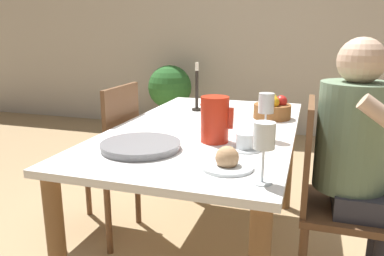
# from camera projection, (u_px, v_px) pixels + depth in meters

# --- Properties ---
(ground_plane) EXTENTS (20.00, 20.00, 0.00)m
(ground_plane) POSITION_uv_depth(u_px,v_px,m) (205.00, 255.00, 2.10)
(ground_plane) COLOR tan
(wall_back) EXTENTS (10.00, 0.06, 2.60)m
(wall_back) POSITION_uv_depth(u_px,v_px,m) (271.00, 25.00, 4.39)
(wall_back) COLOR beige
(wall_back) RESTS_ON ground_plane
(dining_table) EXTENTS (0.88, 1.60, 0.74)m
(dining_table) POSITION_uv_depth(u_px,v_px,m) (206.00, 146.00, 1.94)
(dining_table) COLOR white
(dining_table) RESTS_ON ground_plane
(chair_person_side) EXTENTS (0.42, 0.42, 0.92)m
(chair_person_side) POSITION_uv_depth(u_px,v_px,m) (333.00, 198.00, 1.66)
(chair_person_side) COLOR brown
(chair_person_side) RESTS_ON ground_plane
(chair_opposite) EXTENTS (0.42, 0.42, 0.92)m
(chair_opposite) POSITION_uv_depth(u_px,v_px,m) (105.00, 158.00, 2.20)
(chair_opposite) COLOR brown
(chair_opposite) RESTS_ON ground_plane
(person_seated) EXTENTS (0.39, 0.41, 1.19)m
(person_seated) POSITION_uv_depth(u_px,v_px,m) (360.00, 154.00, 1.58)
(person_seated) COLOR #33333D
(person_seated) RESTS_ON ground_plane
(red_pitcher) EXTENTS (0.15, 0.12, 0.20)m
(red_pitcher) POSITION_uv_depth(u_px,v_px,m) (215.00, 119.00, 1.63)
(red_pitcher) COLOR red
(red_pitcher) RESTS_ON dining_table
(wine_glass_water) EXTENTS (0.07, 0.07, 0.21)m
(wine_glass_water) POSITION_uv_depth(u_px,v_px,m) (266.00, 105.00, 1.65)
(wine_glass_water) COLOR white
(wine_glass_water) RESTS_ON dining_table
(wine_glass_juice) EXTENTS (0.07, 0.07, 0.20)m
(wine_glass_juice) POSITION_uv_depth(u_px,v_px,m) (264.00, 139.00, 1.16)
(wine_glass_juice) COLOR white
(wine_glass_juice) RESTS_ON dining_table
(teacup_near_person) EXTENTS (0.14, 0.14, 0.07)m
(teacup_near_person) POSITION_uv_depth(u_px,v_px,m) (246.00, 143.00, 1.53)
(teacup_near_person) COLOR silver
(teacup_near_person) RESTS_ON dining_table
(teacup_across) EXTENTS (0.14, 0.14, 0.07)m
(teacup_across) POSITION_uv_depth(u_px,v_px,m) (212.00, 125.00, 1.82)
(teacup_across) COLOR silver
(teacup_across) RESTS_ON dining_table
(serving_tray) EXTENTS (0.33, 0.33, 0.03)m
(serving_tray) POSITION_uv_depth(u_px,v_px,m) (141.00, 146.00, 1.54)
(serving_tray) COLOR gray
(serving_tray) RESTS_ON dining_table
(bread_plate) EXTENTS (0.19, 0.19, 0.08)m
(bread_plate) POSITION_uv_depth(u_px,v_px,m) (227.00, 161.00, 1.32)
(bread_plate) COLOR silver
(bread_plate) RESTS_ON dining_table
(fruit_bowl) EXTENTS (0.21, 0.21, 0.13)m
(fruit_bowl) POSITION_uv_depth(u_px,v_px,m) (272.00, 109.00, 2.09)
(fruit_bowl) COLOR brown
(fruit_bowl) RESTS_ON dining_table
(candlestick_tall) EXTENTS (0.06, 0.06, 0.29)m
(candlestick_tall) POSITION_uv_depth(u_px,v_px,m) (197.00, 92.00, 2.28)
(candlestick_tall) COLOR black
(candlestick_tall) RESTS_ON dining_table
(potted_plant) EXTENTS (0.52, 0.52, 0.84)m
(potted_plant) POSITION_uv_depth(u_px,v_px,m) (170.00, 89.00, 4.52)
(potted_plant) COLOR #A8603D
(potted_plant) RESTS_ON ground_plane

